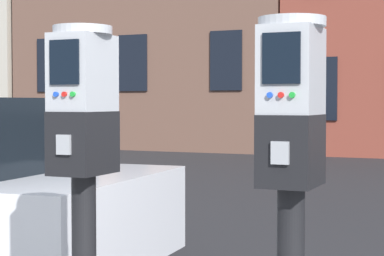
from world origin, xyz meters
The scene contains 2 objects.
parking_meter_near_kerb centered at (-0.03, -0.25, 1.19)m, with size 0.22×0.25×1.53m.
parking_meter_twin_adjacent centered at (0.75, -0.25, 1.19)m, with size 0.22×0.25×1.52m.
Camera 1 is at (1.33, -2.36, 1.39)m, focal length 63.52 mm.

